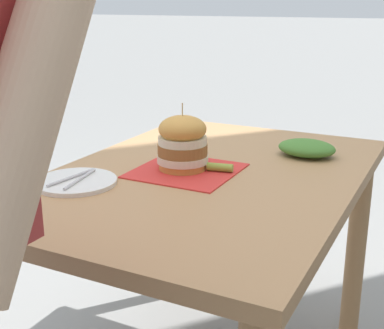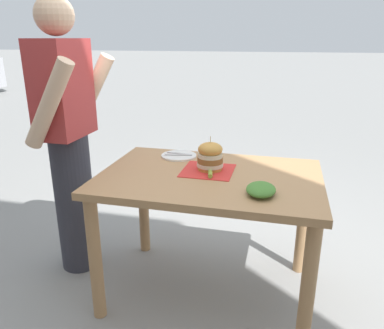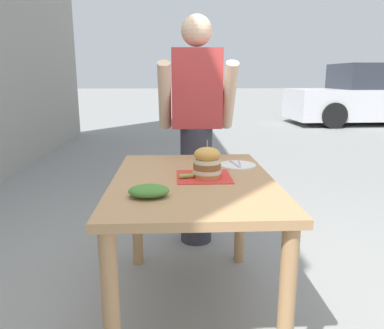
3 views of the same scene
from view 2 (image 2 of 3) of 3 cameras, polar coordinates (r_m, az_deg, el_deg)
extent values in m
plane|color=gray|center=(2.41, 2.43, -18.57)|extent=(80.00, 80.00, 0.00)
cube|color=tan|center=(2.05, 2.71, -2.07)|extent=(0.82, 1.20, 0.04)
cylinder|color=tan|center=(1.90, 17.21, -17.91)|extent=(0.07, 0.07, 0.71)
cylinder|color=tan|center=(2.50, 16.55, -8.35)|extent=(0.07, 0.07, 0.71)
cylinder|color=tan|center=(2.10, -14.52, -13.77)|extent=(0.07, 0.07, 0.71)
cylinder|color=tan|center=(2.65, -7.40, -6.03)|extent=(0.07, 0.07, 0.71)
cube|color=red|center=(2.10, 2.44, -0.91)|extent=(0.28, 0.28, 0.00)
cylinder|color=gold|center=(2.11, 2.76, -0.48)|extent=(0.14, 0.14, 0.02)
cylinder|color=beige|center=(2.10, 2.76, 0.05)|extent=(0.15, 0.15, 0.02)
cylinder|color=brown|center=(2.10, 2.78, 0.75)|extent=(0.14, 0.14, 0.03)
cylinder|color=beige|center=(2.09, 2.79, 1.45)|extent=(0.14, 0.14, 0.02)
ellipsoid|color=gold|center=(2.08, 2.80, 2.34)|extent=(0.14, 0.14, 0.08)
cylinder|color=#D1B77F|center=(2.07, 2.82, 3.58)|extent=(0.00, 0.00, 0.05)
cylinder|color=#8EA83D|center=(2.01, 2.80, -1.47)|extent=(0.08, 0.04, 0.02)
cylinder|color=white|center=(2.35, -2.02, 1.35)|extent=(0.22, 0.22, 0.01)
cylinder|color=silver|center=(2.33, -2.12, 1.48)|extent=(0.04, 0.17, 0.01)
cylinder|color=silver|center=(2.36, -1.92, 1.69)|extent=(0.03, 0.17, 0.01)
ellipsoid|color=#477F33|center=(1.81, 10.46, -3.75)|extent=(0.18, 0.14, 0.05)
cylinder|color=#33333D|center=(2.54, -17.41, -5.65)|extent=(0.24, 0.24, 0.90)
cube|color=#B73838|center=(2.35, -19.16, 10.83)|extent=(0.36, 0.22, 0.56)
sphere|color=beige|center=(2.33, -20.27, 20.57)|extent=(0.22, 0.22, 0.22)
cylinder|color=beige|center=(2.13, -20.96, 8.55)|extent=(0.09, 0.34, 0.50)
cylinder|color=beige|center=(2.52, -15.04, 10.55)|extent=(0.09, 0.34, 0.50)
camera|label=1|loc=(2.13, -39.37, 8.14)|focal=50.00mm
camera|label=3|loc=(2.33, 54.03, 6.25)|focal=35.00mm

